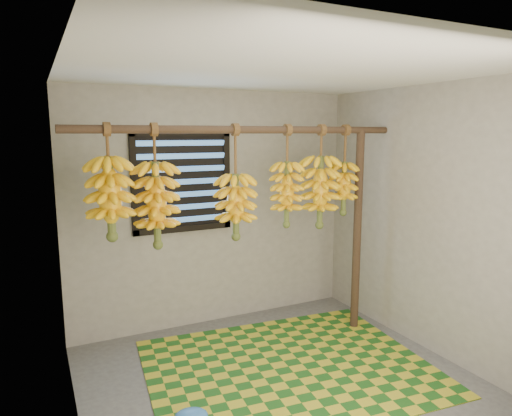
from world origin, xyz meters
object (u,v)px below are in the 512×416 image
support_post (357,232)px  banana_bunch_d (287,194)px  banana_bunch_a (110,198)px  banana_bunch_b (157,205)px  woven_mat (288,367)px  banana_bunch_e (320,192)px  banana_bunch_f (344,188)px  banana_bunch_c (236,206)px

support_post → banana_bunch_d: 0.92m
banana_bunch_a → banana_bunch_b: bearing=0.0°
support_post → banana_bunch_d: size_ratio=2.17×
support_post → banana_bunch_a: size_ratio=2.28×
woven_mat → banana_bunch_d: (0.21, 0.43, 1.42)m
banana_bunch_b → banana_bunch_e: bearing=-0.0°
woven_mat → banana_bunch_f: banana_bunch_f is taller
support_post → banana_bunch_e: bearing=180.0°
support_post → banana_bunch_b: 2.04m
banana_bunch_a → banana_bunch_c: (1.03, 0.00, -0.14)m
banana_bunch_c → banana_bunch_e: bearing=-0.0°
banana_bunch_c → banana_bunch_f: (1.14, 0.00, 0.10)m
woven_mat → banana_bunch_e: bearing=36.6°
support_post → banana_bunch_c: banana_bunch_c is taller
woven_mat → banana_bunch_e: 1.59m
banana_bunch_a → banana_bunch_c: 1.04m
banana_bunch_b → banana_bunch_a: bearing=-180.0°
banana_bunch_a → banana_bunch_f: bearing=0.0°
banana_bunch_b → banana_bunch_c: bearing=0.0°
woven_mat → banana_bunch_e: banana_bunch_e is taller
banana_bunch_b → banana_bunch_d: 1.19m
banana_bunch_c → banana_bunch_e: 0.87m
banana_bunch_c → banana_bunch_d: 0.51m
woven_mat → banana_bunch_b: banana_bunch_b is taller
banana_bunch_b → banana_bunch_c: 0.69m
support_post → banana_bunch_f: 0.48m
woven_mat → banana_bunch_e: (0.57, 0.43, 1.42)m
banana_bunch_c → banana_bunch_f: size_ratio=1.14×
banana_bunch_c → banana_bunch_d: size_ratio=1.07×
banana_bunch_d → woven_mat: bearing=-116.4°
banana_bunch_e → banana_bunch_f: (0.27, 0.00, 0.02)m
support_post → banana_bunch_a: (-2.35, 0.00, 0.49)m
banana_bunch_a → banana_bunch_e: size_ratio=0.91×
banana_bunch_c → banana_bunch_f: same height
banana_bunch_c → banana_bunch_d: same height
support_post → banana_bunch_a: bearing=180.0°
banana_bunch_a → banana_bunch_f: size_ratio=1.02×
banana_bunch_e → woven_mat: bearing=-143.4°
banana_bunch_b → banana_bunch_f: same height
banana_bunch_d → banana_bunch_f: (0.63, 0.00, 0.02)m
banana_bunch_a → banana_bunch_c: same height
banana_bunch_b → woven_mat: bearing=-23.6°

